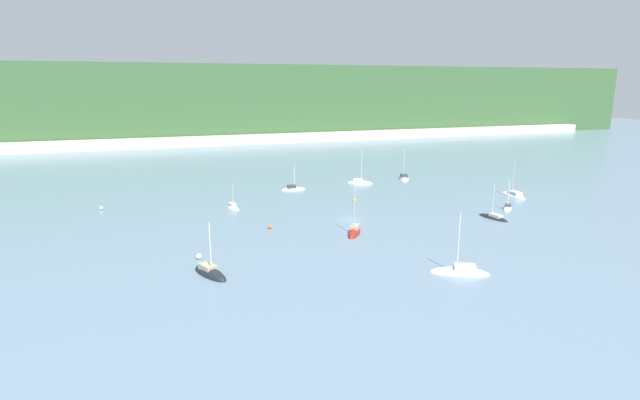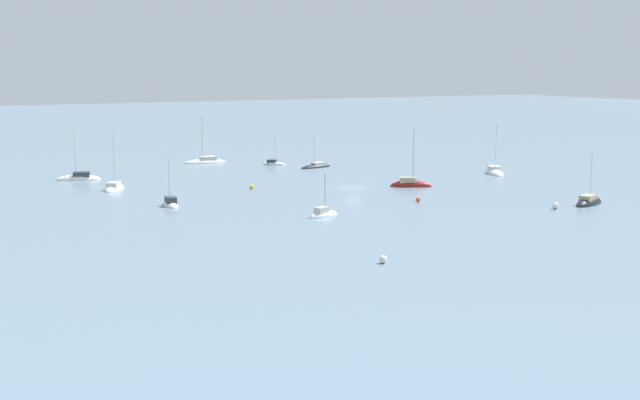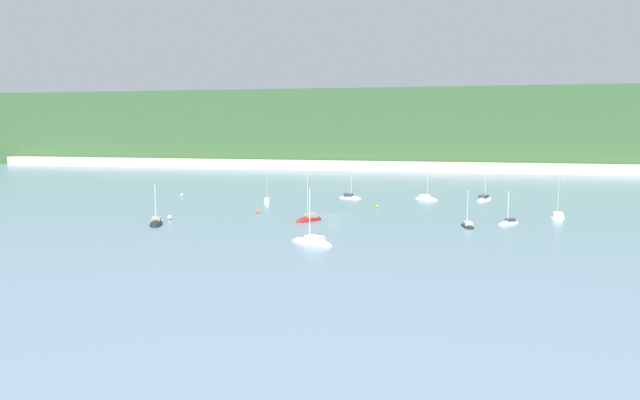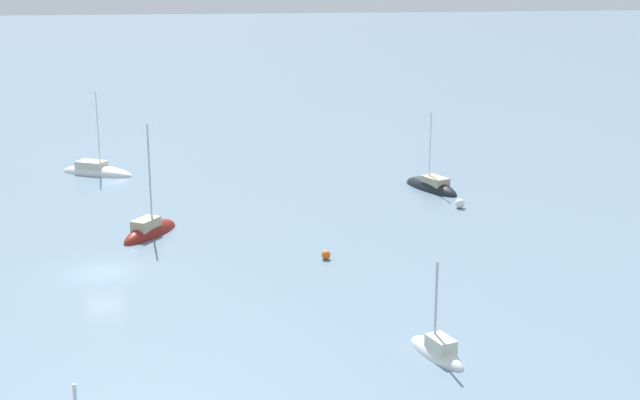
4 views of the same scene
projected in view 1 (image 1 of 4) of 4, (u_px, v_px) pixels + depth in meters
ground_plane at (351, 220)px, 93.76m from camera, size 600.00×600.00×0.00m
hillside_ridge at (220, 102)px, 239.45m from camera, size 426.83×65.29×33.21m
shore_town_strip at (234, 140)px, 209.56m from camera, size 362.81×6.00×3.85m
sailboat_0 at (210, 274)px, 66.84m from camera, size 4.86×7.37×8.27m
sailboat_1 at (354, 233)px, 85.11m from camera, size 5.05×6.33×9.77m
sailboat_2 at (404, 178)px, 134.29m from camera, size 4.82×7.52×8.86m
sailboat_3 at (360, 183)px, 128.18m from camera, size 6.70×5.42×9.53m
sailboat_4 at (233, 208)px, 102.32m from camera, size 2.90×4.95×6.04m
sailboat_5 at (293, 189)px, 120.31m from camera, size 5.92×2.53×6.95m
sailboat_6 at (493, 218)px, 94.83m from camera, size 3.17×6.94×7.08m
sailboat_7 at (507, 209)px, 101.67m from camera, size 4.44×4.30×6.60m
sailboat_8 at (460, 273)px, 67.20m from camera, size 8.20×5.93×9.28m
sailboat_9 at (513, 196)px, 113.68m from camera, size 3.09×8.23×9.64m
mooring_buoy_0 at (270, 227)px, 88.01m from camera, size 0.67×0.67×0.67m
mooring_buoy_1 at (354, 200)px, 108.49m from camera, size 0.64×0.64×0.64m
mooring_buoy_2 at (199, 256)px, 72.67m from camera, size 0.84×0.84×0.84m
mooring_buoy_3 at (101, 208)px, 101.32m from camera, size 0.75×0.75×0.75m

